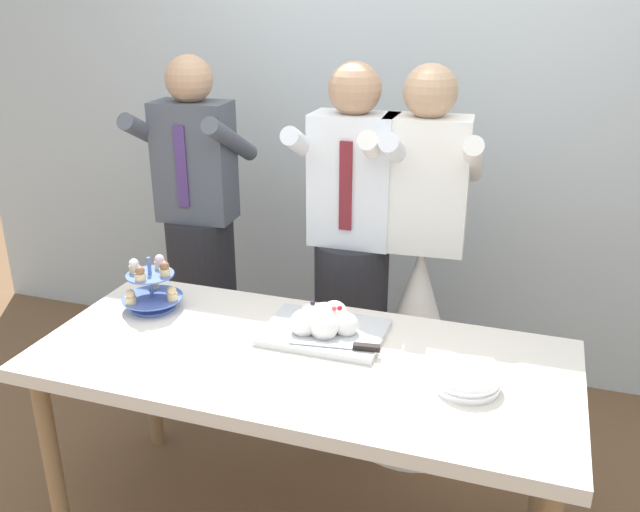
# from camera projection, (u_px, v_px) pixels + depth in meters

# --- Properties ---
(rear_wall) EXTENTS (5.20, 0.10, 2.90)m
(rear_wall) POSITION_uv_depth(u_px,v_px,m) (402.00, 91.00, 3.29)
(rear_wall) COLOR silver
(rear_wall) RESTS_ON ground_plane
(dessert_table) EXTENTS (1.80, 0.80, 0.78)m
(dessert_table) POSITION_uv_depth(u_px,v_px,m) (302.00, 373.00, 2.27)
(dessert_table) COLOR silver
(dessert_table) RESTS_ON ground_plane
(cupcake_stand) EXTENTS (0.23, 0.23, 0.21)m
(cupcake_stand) POSITION_uv_depth(u_px,v_px,m) (152.00, 288.00, 2.54)
(cupcake_stand) COLOR #4C66B2
(cupcake_stand) RESTS_ON dessert_table
(main_cake_tray) EXTENTS (0.43, 0.31, 0.12)m
(main_cake_tray) POSITION_uv_depth(u_px,v_px,m) (324.00, 325.00, 2.35)
(main_cake_tray) COLOR silver
(main_cake_tray) RESTS_ON dessert_table
(plate_stack) EXTENTS (0.21, 0.21, 0.05)m
(plate_stack) POSITION_uv_depth(u_px,v_px,m) (466.00, 379.00, 2.05)
(plate_stack) COLOR white
(plate_stack) RESTS_ON dessert_table
(person_groom) EXTENTS (0.46, 0.49, 1.66)m
(person_groom) POSITION_uv_depth(u_px,v_px,m) (351.00, 279.00, 2.90)
(person_groom) COLOR #232328
(person_groom) RESTS_ON ground_plane
(person_bride) EXTENTS (0.56, 0.56, 1.66)m
(person_bride) POSITION_uv_depth(u_px,v_px,m) (417.00, 321.00, 2.89)
(person_bride) COLOR white
(person_bride) RESTS_ON ground_plane
(person_guest) EXTENTS (0.49, 0.52, 1.66)m
(person_guest) POSITION_uv_depth(u_px,v_px,m) (201.00, 253.00, 3.19)
(person_guest) COLOR #232328
(person_guest) RESTS_ON ground_plane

